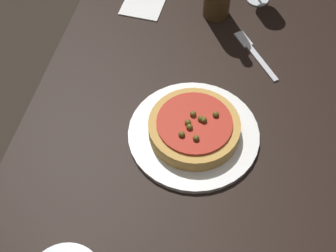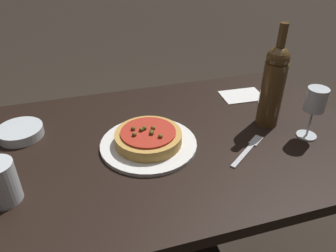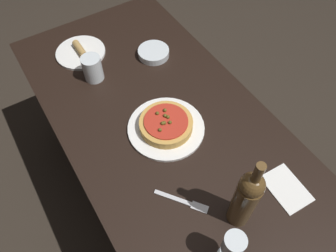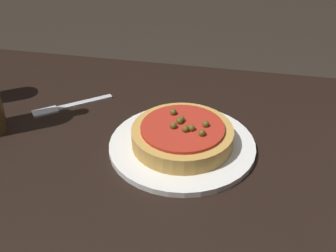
{
  "view_description": "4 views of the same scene",
  "coord_description": "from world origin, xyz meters",
  "px_view_note": "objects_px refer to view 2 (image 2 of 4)",
  "views": [
    {
      "loc": [
        -0.53,
        -0.08,
        1.6
      ],
      "look_at": [
        0.03,
        0.04,
        0.8
      ],
      "focal_mm": 50.0,
      "sensor_mm": 36.0,
      "label": 1
    },
    {
      "loc": [
        -0.12,
        -0.81,
        1.32
      ],
      "look_at": [
        0.11,
        -0.04,
        0.81
      ],
      "focal_mm": 35.0,
      "sensor_mm": 36.0,
      "label": 2
    },
    {
      "loc": [
        0.67,
        -0.39,
        1.76
      ],
      "look_at": [
        0.11,
        -0.04,
        0.83
      ],
      "focal_mm": 35.0,
      "sensor_mm": 36.0,
      "label": 3
    },
    {
      "loc": [
        -0.06,
        0.73,
        1.3
      ],
      "look_at": [
        0.09,
        -0.05,
        0.76
      ],
      "focal_mm": 50.0,
      "sensor_mm": 36.0,
      "label": 4
    }
  ],
  "objects_px": {
    "dinner_plate": "(149,144)",
    "pizza": "(148,137)",
    "side_bowl": "(20,132)",
    "water_cup": "(0,182)",
    "wine_glass": "(315,102)",
    "wine_bottle": "(273,85)",
    "fork": "(249,149)",
    "dining_table": "(131,169)"
  },
  "relations": [
    {
      "from": "dinner_plate",
      "to": "pizza",
      "type": "relative_size",
      "value": 1.45
    },
    {
      "from": "dining_table",
      "to": "side_bowl",
      "type": "xyz_separation_m",
      "value": [
        -0.32,
        0.15,
        0.11
      ]
    },
    {
      "from": "pizza",
      "to": "side_bowl",
      "type": "bearing_deg",
      "value": 155.95
    },
    {
      "from": "dining_table",
      "to": "wine_glass",
      "type": "bearing_deg",
      "value": -10.99
    },
    {
      "from": "side_bowl",
      "to": "water_cup",
      "type": "bearing_deg",
      "value": -92.98
    },
    {
      "from": "pizza",
      "to": "side_bowl",
      "type": "xyz_separation_m",
      "value": [
        -0.38,
        0.17,
        -0.02
      ]
    },
    {
      "from": "side_bowl",
      "to": "pizza",
      "type": "bearing_deg",
      "value": -24.05
    },
    {
      "from": "wine_glass",
      "to": "dinner_plate",
      "type": "bearing_deg",
      "value": 169.27
    },
    {
      "from": "dining_table",
      "to": "dinner_plate",
      "type": "relative_size",
      "value": 5.09
    },
    {
      "from": "wine_glass",
      "to": "water_cup",
      "type": "relative_size",
      "value": 1.52
    },
    {
      "from": "water_cup",
      "to": "fork",
      "type": "relative_size",
      "value": 0.69
    },
    {
      "from": "wine_bottle",
      "to": "side_bowl",
      "type": "relative_size",
      "value": 2.39
    },
    {
      "from": "pizza",
      "to": "wine_bottle",
      "type": "relative_size",
      "value": 0.6
    },
    {
      "from": "side_bowl",
      "to": "fork",
      "type": "distance_m",
      "value": 0.72
    },
    {
      "from": "fork",
      "to": "pizza",
      "type": "bearing_deg",
      "value": 122.66
    },
    {
      "from": "wine_glass",
      "to": "fork",
      "type": "xyz_separation_m",
      "value": [
        -0.21,
        -0.01,
        -0.12
      ]
    },
    {
      "from": "dinner_plate",
      "to": "fork",
      "type": "height_order",
      "value": "dinner_plate"
    },
    {
      "from": "dining_table",
      "to": "water_cup",
      "type": "relative_size",
      "value": 13.51
    },
    {
      "from": "side_bowl",
      "to": "fork",
      "type": "bearing_deg",
      "value": -22.44
    },
    {
      "from": "water_cup",
      "to": "side_bowl",
      "type": "height_order",
      "value": "water_cup"
    },
    {
      "from": "water_cup",
      "to": "dining_table",
      "type": "bearing_deg",
      "value": 21.4
    },
    {
      "from": "wine_bottle",
      "to": "water_cup",
      "type": "relative_size",
      "value": 3.04
    },
    {
      "from": "dinner_plate",
      "to": "water_cup",
      "type": "relative_size",
      "value": 2.65
    },
    {
      "from": "dinner_plate",
      "to": "wine_bottle",
      "type": "distance_m",
      "value": 0.44
    },
    {
      "from": "dinner_plate",
      "to": "pizza",
      "type": "bearing_deg",
      "value": -145.46
    },
    {
      "from": "dining_table",
      "to": "dinner_plate",
      "type": "xyz_separation_m",
      "value": [
        0.06,
        -0.01,
        0.1
      ]
    },
    {
      "from": "dining_table",
      "to": "wine_glass",
      "type": "xyz_separation_m",
      "value": [
        0.55,
        -0.11,
        0.21
      ]
    },
    {
      "from": "pizza",
      "to": "wine_glass",
      "type": "relative_size",
      "value": 1.2
    },
    {
      "from": "water_cup",
      "to": "side_bowl",
      "type": "distance_m",
      "value": 0.29
    },
    {
      "from": "wine_glass",
      "to": "side_bowl",
      "type": "xyz_separation_m",
      "value": [
        -0.87,
        0.26,
        -0.11
      ]
    },
    {
      "from": "dining_table",
      "to": "pizza",
      "type": "relative_size",
      "value": 7.38
    },
    {
      "from": "dining_table",
      "to": "dinner_plate",
      "type": "bearing_deg",
      "value": -13.21
    },
    {
      "from": "dinner_plate",
      "to": "wine_glass",
      "type": "xyz_separation_m",
      "value": [
        0.49,
        -0.09,
        0.12
      ]
    },
    {
      "from": "dining_table",
      "to": "side_bowl",
      "type": "relative_size",
      "value": 10.61
    },
    {
      "from": "wine_glass",
      "to": "side_bowl",
      "type": "bearing_deg",
      "value": 163.28
    },
    {
      "from": "wine_glass",
      "to": "side_bowl",
      "type": "relative_size",
      "value": 1.19
    },
    {
      "from": "wine_glass",
      "to": "wine_bottle",
      "type": "distance_m",
      "value": 0.14
    },
    {
      "from": "side_bowl",
      "to": "fork",
      "type": "height_order",
      "value": "side_bowl"
    },
    {
      "from": "dining_table",
      "to": "fork",
      "type": "height_order",
      "value": "fork"
    },
    {
      "from": "wine_glass",
      "to": "fork",
      "type": "distance_m",
      "value": 0.24
    },
    {
      "from": "wine_bottle",
      "to": "water_cup",
      "type": "xyz_separation_m",
      "value": [
        -0.81,
        -0.13,
        -0.09
      ]
    },
    {
      "from": "dinner_plate",
      "to": "wine_bottle",
      "type": "relative_size",
      "value": 0.87
    }
  ]
}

